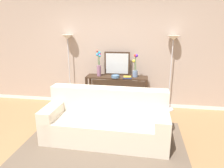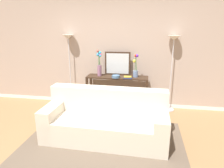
{
  "view_description": "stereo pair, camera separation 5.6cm",
  "coord_description": "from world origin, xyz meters",
  "views": [
    {
      "loc": [
        0.85,
        -2.78,
        1.98
      ],
      "look_at": [
        0.24,
        1.11,
        0.83
      ],
      "focal_mm": 32.76,
      "sensor_mm": 36.0,
      "label": 1
    },
    {
      "loc": [
        0.91,
        -2.77,
        1.98
      ],
      "look_at": [
        0.24,
        1.11,
        0.83
      ],
      "focal_mm": 32.76,
      "sensor_mm": 36.0,
      "label": 2
    }
  ],
  "objects": [
    {
      "name": "vase_tall_flowers",
      "position": [
        -0.18,
        1.81,
        1.06
      ],
      "size": [
        0.12,
        0.12,
        0.61
      ],
      "color": "gray",
      "rests_on": "console_table"
    },
    {
      "name": "fruit_bowl",
      "position": [
        0.22,
        1.7,
        0.84
      ],
      "size": [
        0.19,
        0.19,
        0.06
      ],
      "color": "#4C7093",
      "rests_on": "console_table"
    },
    {
      "name": "floor_lamp_right",
      "position": [
        1.47,
        1.95,
        1.38
      ],
      "size": [
        0.28,
        0.28,
        1.75
      ],
      "color": "silver",
      "rests_on": "ground"
    },
    {
      "name": "couch",
      "position": [
        0.23,
        0.46,
        0.32
      ],
      "size": [
        2.15,
        0.89,
        0.88
      ],
      "color": "beige",
      "rests_on": "ground"
    },
    {
      "name": "ground_plane",
      "position": [
        0.0,
        0.0,
        -0.01
      ],
      "size": [
        16.0,
        16.0,
        0.02
      ],
      "primitive_type": "cube",
      "color": "#9E754C"
    },
    {
      "name": "area_rug",
      "position": [
        0.23,
        0.31,
        0.01
      ],
      "size": [
        2.74,
        1.86,
        0.01
      ],
      "color": "brown",
      "rests_on": "ground"
    },
    {
      "name": "wall_mirror",
      "position": [
        0.22,
        1.98,
        1.09
      ],
      "size": [
        0.61,
        0.02,
        0.55
      ],
      "color": "#382619",
      "rests_on": "console_table"
    },
    {
      "name": "back_wall",
      "position": [
        0.0,
        2.17,
        1.52
      ],
      "size": [
        12.0,
        0.15,
        3.05
      ],
      "color": "white",
      "rests_on": "ground"
    },
    {
      "name": "vase_short_flowers",
      "position": [
        0.66,
        1.84,
        1.01
      ],
      "size": [
        0.13,
        0.13,
        0.53
      ],
      "color": "#6B84AD",
      "rests_on": "console_table"
    },
    {
      "name": "console_table",
      "position": [
        0.24,
        1.82,
        0.57
      ],
      "size": [
        1.44,
        0.39,
        0.81
      ],
      "color": "#382619",
      "rests_on": "ground"
    },
    {
      "name": "book_row_under_console",
      "position": [
        -0.14,
        1.82,
        0.06
      ],
      "size": [
        0.41,
        0.18,
        0.13
      ],
      "color": "#1E7075",
      "rests_on": "ground"
    },
    {
      "name": "book_stack",
      "position": [
        0.5,
        1.7,
        0.83
      ],
      "size": [
        0.19,
        0.14,
        0.04
      ],
      "color": "navy",
      "rests_on": "console_table"
    },
    {
      "name": "floor_lamp_left",
      "position": [
        -0.97,
        1.95,
        1.38
      ],
      "size": [
        0.28,
        0.28,
        1.75
      ],
      "color": "silver",
      "rests_on": "ground"
    }
  ]
}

